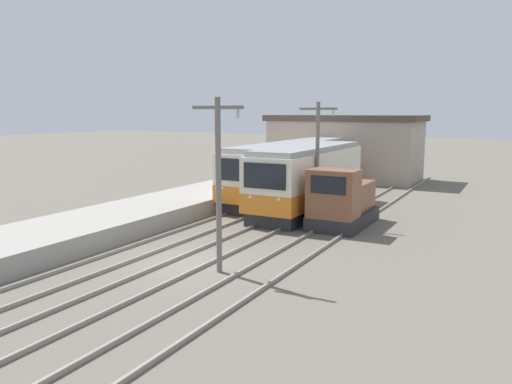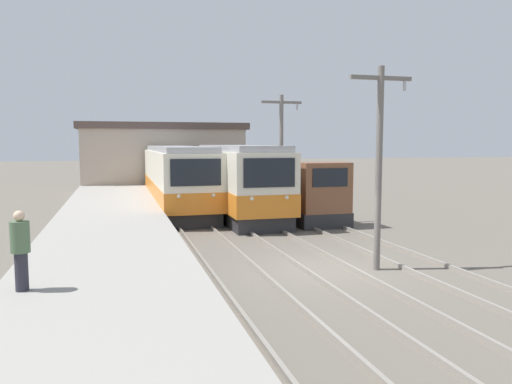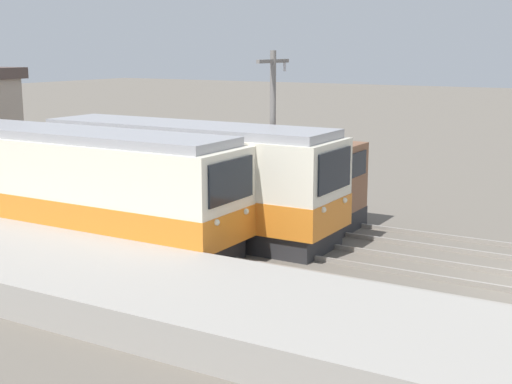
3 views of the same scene
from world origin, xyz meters
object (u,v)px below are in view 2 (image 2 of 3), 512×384
shunting_locomotive (312,198)px  catenary_mast_mid (281,153)px  commuter_train_left (177,180)px  person_on_platform (20,247)px  commuter_train_center (239,184)px  catenary_mast_near (379,160)px

shunting_locomotive → catenary_mast_mid: catenary_mast_mid is taller
commuter_train_left → shunting_locomotive: size_ratio=3.07×
commuter_train_left → shunting_locomotive: 8.75m
catenary_mast_mid → person_on_platform: catenary_mast_mid is taller
commuter_train_center → catenary_mast_near: (1.51, -11.84, 1.65)m
catenary_mast_mid → catenary_mast_near: bearing=-90.0°
shunting_locomotive → catenary_mast_mid: bearing=168.5°
commuter_train_center → catenary_mast_near: bearing=-82.7°
commuter_train_left → person_on_platform: 18.92m
commuter_train_left → catenary_mast_near: bearing=-74.5°
commuter_train_left → commuter_train_center: 4.65m
catenary_mast_mid → person_on_platform: (-9.59, -11.94, -1.62)m
shunting_locomotive → catenary_mast_mid: size_ratio=0.77×
commuter_train_left → catenary_mast_near: size_ratio=2.38×
commuter_train_center → shunting_locomotive: (3.00, -2.82, -0.54)m
shunting_locomotive → catenary_mast_near: 9.41m
commuter_train_center → person_on_platform: size_ratio=6.65×
shunting_locomotive → catenary_mast_near: bearing=-99.4°
commuter_train_left → shunting_locomotive: (5.80, -6.53, -0.51)m
catenary_mast_near → person_on_platform: bearing=-164.8°
commuter_train_left → shunting_locomotive: commuter_train_left is taller
commuter_train_center → catenary_mast_mid: (1.51, -2.51, 1.65)m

